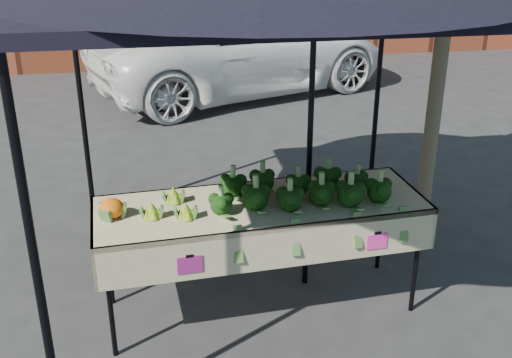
# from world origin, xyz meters

# --- Properties ---
(ground) EXTENTS (90.00, 90.00, 0.00)m
(ground) POSITION_xyz_m (0.00, 0.00, 0.00)
(ground) COLOR #28282A
(table) EXTENTS (2.45, 0.95, 0.90)m
(table) POSITION_xyz_m (-0.06, 0.09, 0.45)
(table) COLOR beige
(table) RESTS_ON ground
(canopy) EXTENTS (3.16, 3.16, 2.74)m
(canopy) POSITION_xyz_m (0.01, 0.44, 1.37)
(canopy) COLOR black
(canopy) RESTS_ON ground
(broccoli_heap) EXTENTS (1.34, 0.54, 0.22)m
(broccoli_heap) POSITION_xyz_m (0.21, 0.11, 1.01)
(broccoli_heap) COLOR black
(broccoli_heap) RESTS_ON table
(romanesco_cluster) EXTENTS (0.40, 0.44, 0.17)m
(romanesco_cluster) POSITION_xyz_m (-0.73, 0.07, 0.99)
(romanesco_cluster) COLOR #8EB023
(romanesco_cluster) RESTS_ON table
(cauliflower_pair) EXTENTS (0.17, 0.17, 0.15)m
(cauliflower_pair) POSITION_xyz_m (-1.11, 0.04, 0.98)
(cauliflower_pair) COLOR orange
(cauliflower_pair) RESTS_ON table
(street_tree) EXTENTS (1.90, 1.90, 3.75)m
(street_tree) POSITION_xyz_m (1.59, 0.87, 1.87)
(street_tree) COLOR #1E4C14
(street_tree) RESTS_ON ground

